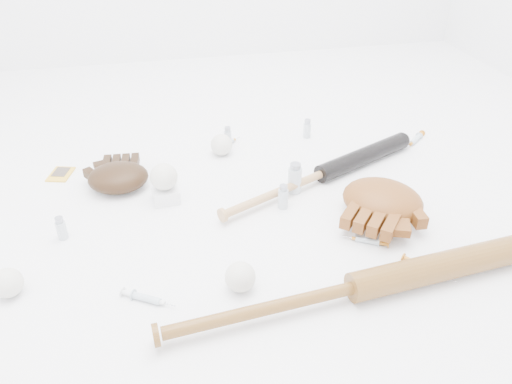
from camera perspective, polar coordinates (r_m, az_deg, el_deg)
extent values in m
plane|color=white|center=(1.50, -0.36, -2.43)|extent=(3.00, 3.00, 0.00)
cube|color=gold|center=(1.81, -21.42, 1.91)|extent=(0.09, 0.11, 0.01)
cube|color=white|center=(1.57, -10.26, -0.26)|extent=(0.09, 0.09, 0.04)
sphere|color=silver|center=(1.54, -10.49, 1.73)|extent=(0.08, 0.08, 0.08)
sphere|color=silver|center=(1.36, -26.54, -9.28)|extent=(0.07, 0.07, 0.07)
sphere|color=silver|center=(1.80, -3.96, 5.41)|extent=(0.08, 0.08, 0.08)
sphere|color=silver|center=(1.23, -1.81, -9.67)|extent=(0.08, 0.08, 0.08)
cylinder|color=#B3BDC5|center=(1.87, -3.24, 6.38)|extent=(0.03, 0.03, 0.07)
cylinder|color=#B3BDC5|center=(1.93, 5.87, 7.24)|extent=(0.03, 0.03, 0.07)
cylinder|color=#B3BDC5|center=(1.51, 3.12, -0.52)|extent=(0.03, 0.03, 0.08)
cylinder|color=#B3BDC5|center=(1.58, 4.46, 1.62)|extent=(0.04, 0.04, 0.10)
cylinder|color=#B3BDC5|center=(1.49, -21.37, -3.85)|extent=(0.03, 0.03, 0.07)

